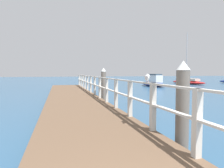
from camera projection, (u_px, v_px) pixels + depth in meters
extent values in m
cube|color=brown|center=(74.00, 100.00, 11.02)|extent=(2.83, 21.61, 0.38)
cube|color=beige|center=(197.00, 123.00, 3.18)|extent=(0.12, 0.12, 1.14)
cube|color=beige|center=(153.00, 107.00, 4.66)|extent=(0.12, 0.12, 1.14)
cube|color=beige|center=(130.00, 99.00, 6.14)|extent=(0.12, 0.12, 1.14)
cube|color=beige|center=(116.00, 93.00, 7.62)|extent=(0.12, 0.12, 1.14)
cube|color=beige|center=(107.00, 90.00, 9.10)|extent=(0.12, 0.12, 1.14)
cube|color=beige|center=(100.00, 88.00, 10.59)|extent=(0.12, 0.12, 1.14)
cube|color=beige|center=(95.00, 86.00, 12.07)|extent=(0.12, 0.12, 1.14)
cube|color=beige|center=(91.00, 84.00, 13.55)|extent=(0.12, 0.12, 1.14)
cube|color=beige|center=(88.00, 83.00, 15.03)|extent=(0.12, 0.12, 1.14)
cube|color=beige|center=(85.00, 82.00, 16.51)|extent=(0.12, 0.12, 1.14)
cube|color=beige|center=(83.00, 81.00, 17.99)|extent=(0.12, 0.12, 1.14)
cube|color=beige|center=(81.00, 81.00, 19.48)|extent=(0.12, 0.12, 1.14)
cube|color=beige|center=(79.00, 80.00, 20.96)|extent=(0.12, 0.12, 1.14)
cube|color=beige|center=(97.00, 77.00, 11.29)|extent=(0.10, 20.01, 0.04)
cube|color=beige|center=(97.00, 86.00, 11.32)|extent=(0.10, 20.01, 0.04)
cylinder|color=#6B6056|center=(182.00, 113.00, 4.18)|extent=(0.28, 0.28, 1.82)
cone|color=white|center=(183.00, 65.00, 4.12)|extent=(0.29, 0.29, 0.20)
cylinder|color=#6B6056|center=(104.00, 87.00, 11.42)|extent=(0.28, 0.28, 1.82)
cone|color=white|center=(104.00, 70.00, 11.36)|extent=(0.29, 0.29, 0.20)
ellipsoid|color=white|center=(147.00, 78.00, 4.92)|extent=(0.25, 0.31, 0.15)
sphere|color=white|center=(148.00, 76.00, 5.09)|extent=(0.09, 0.09, 0.09)
cone|color=gold|center=(148.00, 76.00, 5.15)|extent=(0.05, 0.06, 0.02)
cone|color=#939399|center=(147.00, 77.00, 4.76)|extent=(0.10, 0.10, 0.07)
ellipsoid|color=#939399|center=(147.00, 76.00, 4.92)|extent=(0.26, 0.28, 0.04)
cylinder|color=tan|center=(146.00, 81.00, 4.92)|extent=(0.01, 0.01, 0.05)
cylinder|color=tan|center=(148.00, 82.00, 4.91)|extent=(0.01, 0.01, 0.05)
ellipsoid|color=navy|center=(153.00, 84.00, 24.52)|extent=(1.93, 4.92, 0.54)
cube|color=white|center=(155.00, 79.00, 24.02)|extent=(1.13, 2.00, 0.87)
cube|color=#334756|center=(155.00, 75.00, 23.99)|extent=(1.05, 1.80, 0.16)
ellipsoid|color=red|center=(188.00, 82.00, 29.61)|extent=(2.71, 6.44, 0.51)
cylinder|color=#B2B2B7|center=(187.00, 57.00, 29.66)|extent=(0.10, 0.10, 7.20)
cylinder|color=#B2B2B7|center=(192.00, 78.00, 28.85)|extent=(0.39, 2.18, 0.08)
cube|color=beige|center=(192.00, 80.00, 28.89)|extent=(1.34, 2.37, 0.30)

